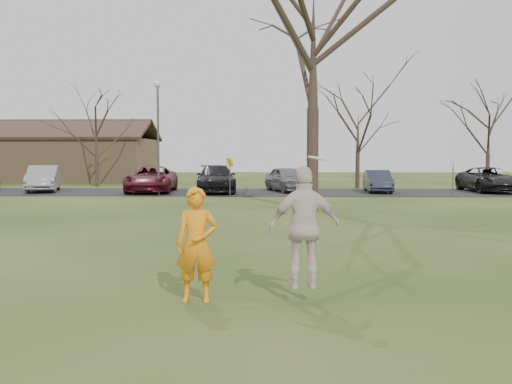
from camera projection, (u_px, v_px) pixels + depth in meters
ground at (248, 307)px, 8.72m from camera, size 120.00×120.00×0.00m
parking_strip at (267, 192)px, 33.65m from camera, size 62.00×6.50×0.04m
player_defender at (197, 244)px, 8.98m from camera, size 0.67×0.44×1.84m
car_1 at (43, 178)px, 34.10m from camera, size 2.93×5.04×1.57m
car_2 at (151, 179)px, 33.33m from camera, size 2.89×5.71×1.55m
car_3 at (216, 179)px, 33.39m from camera, size 2.83×5.70×1.59m
car_4 at (288, 179)px, 33.99m from camera, size 3.13×4.79×1.51m
car_5 at (378, 181)px, 33.41m from camera, size 1.57×4.01×1.30m
car_6 at (489, 180)px, 33.67m from camera, size 2.61×5.37×1.47m
catching_play at (305, 227)px, 8.85m from camera, size 1.19×0.62×2.10m
building at (30, 158)px, 47.12m from camera, size 20.60×8.50×5.14m
lamp_post at (158, 124)px, 31.07m from camera, size 0.34×0.34×6.27m
sign_yellow at (230, 170)px, 30.62m from camera, size 0.35×0.35×2.08m
sign_white at (453, 170)px, 30.23m from camera, size 0.35×0.35×2.08m
big_tree at (313, 40)px, 23.12m from camera, size 9.00×9.00×14.00m
small_tree_row at (333, 130)px, 38.28m from camera, size 55.00×5.90×8.50m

